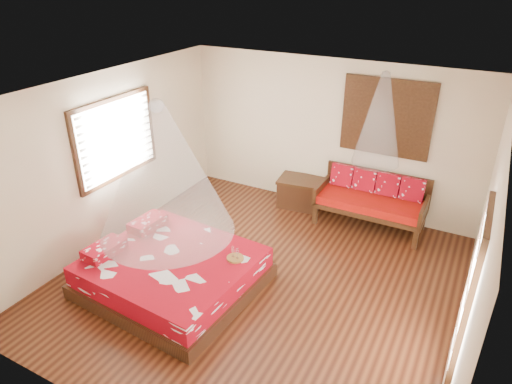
# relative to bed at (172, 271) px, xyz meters

# --- Properties ---
(room) EXTENTS (5.54, 5.54, 2.84)m
(room) POSITION_rel_bed_xyz_m (1.05, 0.71, 1.15)
(room) COLOR black
(room) RESTS_ON ground
(bed) EXTENTS (2.42, 2.22, 0.65)m
(bed) POSITION_rel_bed_xyz_m (0.00, 0.00, 0.00)
(bed) COLOR black
(bed) RESTS_ON floor
(daybed) EXTENTS (1.87, 0.83, 0.96)m
(daybed) POSITION_rel_bed_xyz_m (2.05, 3.10, 0.27)
(daybed) COLOR black
(daybed) RESTS_ON floor
(storage_chest) EXTENTS (0.89, 0.69, 0.56)m
(storage_chest) POSITION_rel_bed_xyz_m (0.66, 3.16, 0.03)
(storage_chest) COLOR black
(storage_chest) RESTS_ON floor
(shutter_panel) EXTENTS (1.52, 0.06, 1.32)m
(shutter_panel) POSITION_rel_bed_xyz_m (2.05, 3.43, 1.65)
(shutter_panel) COLOR black
(shutter_panel) RESTS_ON wall_back
(window_left) EXTENTS (0.10, 1.74, 1.34)m
(window_left) POSITION_rel_bed_xyz_m (-1.66, 0.91, 1.45)
(window_left) COLOR black
(window_left) RESTS_ON wall_left
(glazed_door) EXTENTS (0.08, 1.02, 2.16)m
(glazed_door) POSITION_rel_bed_xyz_m (3.77, 0.11, 0.82)
(glazed_door) COLOR black
(glazed_door) RESTS_ON floor
(wine_tray) EXTENTS (0.24, 0.24, 0.20)m
(wine_tray) POSITION_rel_bed_xyz_m (0.84, 0.39, 0.30)
(wine_tray) COLOR brown
(wine_tray) RESTS_ON bed
(mosquito_net_main) EXTENTS (1.81, 1.81, 1.80)m
(mosquito_net_main) POSITION_rel_bed_xyz_m (0.02, -0.00, 1.60)
(mosquito_net_main) COLOR silver
(mosquito_net_main) RESTS_ON ceiling
(mosquito_net_daybed) EXTENTS (0.77, 0.77, 1.50)m
(mosquito_net_daybed) POSITION_rel_bed_xyz_m (2.05, 2.96, 1.75)
(mosquito_net_daybed) COLOR silver
(mosquito_net_daybed) RESTS_ON ceiling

